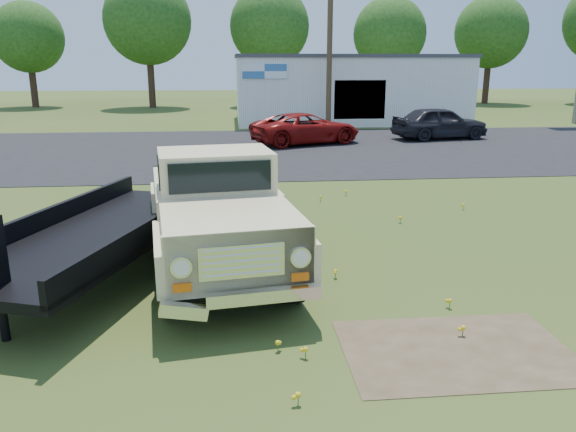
{
  "coord_description": "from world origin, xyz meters",
  "views": [
    {
      "loc": [
        -1.38,
        -9.42,
        3.68
      ],
      "look_at": [
        -0.35,
        1.0,
        0.81
      ],
      "focal_mm": 35.0,
      "sensor_mm": 36.0,
      "label": 1
    }
  ],
  "objects_px": {
    "dark_sedan": "(440,123)",
    "flatbed_trailer": "(100,226)",
    "vintage_pickup_truck": "(217,210)",
    "red_pickup": "(306,129)"
  },
  "relations": [
    {
      "from": "flatbed_trailer",
      "to": "dark_sedan",
      "type": "distance_m",
      "value": 21.34
    },
    {
      "from": "dark_sedan",
      "to": "flatbed_trailer",
      "type": "bearing_deg",
      "value": 134.42
    },
    {
      "from": "vintage_pickup_truck",
      "to": "flatbed_trailer",
      "type": "xyz_separation_m",
      "value": [
        -2.03,
        -0.21,
        -0.19
      ]
    },
    {
      "from": "red_pickup",
      "to": "dark_sedan",
      "type": "xyz_separation_m",
      "value": [
        6.78,
        1.05,
        0.08
      ]
    },
    {
      "from": "vintage_pickup_truck",
      "to": "red_pickup",
      "type": "bearing_deg",
      "value": 68.69
    },
    {
      "from": "vintage_pickup_truck",
      "to": "red_pickup",
      "type": "height_order",
      "value": "vintage_pickup_truck"
    },
    {
      "from": "vintage_pickup_truck",
      "to": "red_pickup",
      "type": "relative_size",
      "value": 1.18
    },
    {
      "from": "red_pickup",
      "to": "flatbed_trailer",
      "type": "bearing_deg",
      "value": 139.65
    },
    {
      "from": "vintage_pickup_truck",
      "to": "flatbed_trailer",
      "type": "bearing_deg",
      "value": 177.64
    },
    {
      "from": "vintage_pickup_truck",
      "to": "dark_sedan",
      "type": "xyz_separation_m",
      "value": [
        10.5,
        17.06,
        -0.3
      ]
    }
  ]
}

